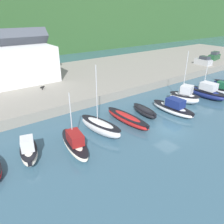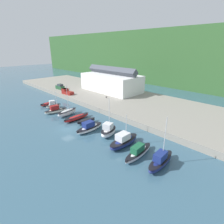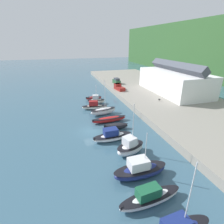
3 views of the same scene
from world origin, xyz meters
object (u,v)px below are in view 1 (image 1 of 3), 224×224
at_px(moored_boat_5, 144,111).
at_px(moored_boat_4, 127,119).
at_px(moored_boat_7, 185,96).
at_px(dog_on_quay, 42,87).
at_px(moored_boat_6, 173,108).
at_px(parked_car_2, 203,61).
at_px(moored_boat_8, 206,92).
at_px(moored_boat_9, 222,90).
at_px(moored_boat_1, 29,151).
at_px(moored_boat_3, 100,127).
at_px(moored_boat_2, 75,143).
at_px(parked_car_1, 214,56).

bearing_deg(moored_boat_5, moored_boat_4, -166.85).
height_order(moored_boat_7, dog_on_quay, moored_boat_7).
distance_m(moored_boat_6, parked_car_2, 29.01).
xyz_separation_m(moored_boat_7, moored_boat_8, (5.04, -0.72, -0.11)).
bearing_deg(moored_boat_9, moored_boat_1, 172.69).
distance_m(moored_boat_3, moored_boat_5, 8.05).
distance_m(moored_boat_2, moored_boat_8, 25.84).
bearing_deg(moored_boat_1, moored_boat_4, 15.26).
height_order(moored_boat_9, parked_car_2, parked_car_2).
relative_size(moored_boat_3, moored_boat_4, 1.06).
distance_m(parked_car_1, parked_car_2, 8.48).
relative_size(moored_boat_1, parked_car_2, 1.14).
distance_m(moored_boat_7, moored_boat_9, 9.24).
relative_size(moored_boat_7, parked_car_1, 1.87).
relative_size(moored_boat_3, moored_boat_8, 1.14).
bearing_deg(moored_boat_2, moored_boat_6, 7.82).
xyz_separation_m(moored_boat_5, parked_car_1, (38.42, 12.14, 1.79)).
relative_size(moored_boat_4, dog_on_quay, 8.95).
distance_m(moored_boat_7, parked_car_1, 32.44).
height_order(moored_boat_1, parked_car_1, parked_car_1).
xyz_separation_m(moored_boat_1, moored_boat_7, (25.24, -0.07, 0.23)).
distance_m(moored_boat_2, moored_boat_7, 20.83).
distance_m(moored_boat_4, dog_on_quay, 16.83).
relative_size(moored_boat_6, moored_boat_9, 0.95).
distance_m(moored_boat_2, moored_boat_5, 12.37).
relative_size(moored_boat_8, dog_on_quay, 8.36).
distance_m(moored_boat_9, parked_car_2, 17.48).
xyz_separation_m(moored_boat_2, moored_boat_5, (12.23, 1.84, -0.21)).
bearing_deg(moored_boat_5, parked_car_1, 24.42).
bearing_deg(moored_boat_9, moored_boat_4, 171.11).
xyz_separation_m(moored_boat_7, parked_car_2, (21.61, 10.65, 1.27)).
xyz_separation_m(moored_boat_8, moored_boat_9, (4.08, -0.75, -0.21)).
height_order(moored_boat_1, moored_boat_2, moored_boat_2).
bearing_deg(moored_boat_7, parked_car_2, 7.45).
relative_size(moored_boat_7, moored_boat_9, 1.08).
distance_m(moored_boat_2, dog_on_quay, 17.54).
relative_size(moored_boat_4, moored_boat_7, 0.96).
distance_m(moored_boat_3, dog_on_quay, 16.02).
bearing_deg(moored_boat_3, moored_boat_6, -17.65).
height_order(moored_boat_5, parked_car_2, parked_car_2).
bearing_deg(moored_boat_6, moored_boat_5, 150.60).
bearing_deg(moored_boat_1, parked_car_1, 28.06).
bearing_deg(dog_on_quay, parked_car_2, 75.40).
bearing_deg(parked_car_1, moored_boat_5, 99.25).
relative_size(moored_boat_1, moored_boat_9, 0.65).
distance_m(moored_boat_5, moored_boat_9, 17.78).
height_order(moored_boat_2, moored_boat_6, moored_boat_2).
height_order(moored_boat_3, moored_boat_6, moored_boat_3).
height_order(moored_boat_5, moored_boat_8, moored_boat_8).
distance_m(moored_boat_8, moored_boat_9, 4.15).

